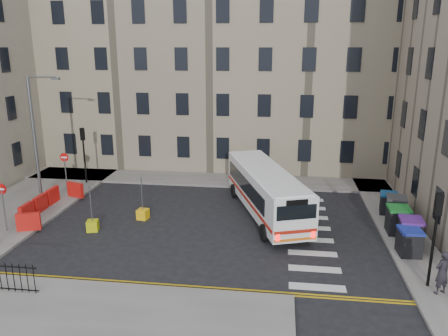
% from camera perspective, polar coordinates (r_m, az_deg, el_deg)
% --- Properties ---
extents(ground, '(120.00, 120.00, 0.00)m').
position_cam_1_polar(ground, '(25.04, 1.84, -7.70)').
color(ground, black).
rests_on(ground, ground).
extents(pavement_north, '(36.00, 3.20, 0.15)m').
position_cam_1_polar(pavement_north, '(34.00, -6.80, -1.33)').
color(pavement_north, slate).
rests_on(pavement_north, ground).
extents(pavement_east, '(2.40, 26.00, 0.15)m').
position_cam_1_polar(pavement_east, '(29.42, 20.46, -4.95)').
color(pavement_east, slate).
rests_on(pavement_east, ground).
extents(pavement_west, '(6.00, 22.00, 0.15)m').
position_cam_1_polar(pavement_west, '(30.51, -25.21, -4.75)').
color(pavement_west, slate).
rests_on(pavement_west, ground).
extents(pavement_sw, '(20.00, 6.00, 0.15)m').
position_cam_1_polar(pavement_sw, '(18.64, -24.84, -17.76)').
color(pavement_sw, slate).
rests_on(pavement_sw, ground).
extents(terrace_north, '(38.30, 10.80, 17.20)m').
position_cam_1_polar(terrace_north, '(39.52, -6.14, 13.62)').
color(terrace_north, gray).
rests_on(terrace_north, ground).
extents(traffic_light_east, '(0.28, 0.22, 4.10)m').
position_cam_1_polar(traffic_light_east, '(19.81, 25.92, -6.81)').
color(traffic_light_east, black).
rests_on(traffic_light_east, pavement_east).
extents(traffic_light_nw, '(0.28, 0.22, 4.10)m').
position_cam_1_polar(traffic_light_nw, '(33.41, -17.88, 2.67)').
color(traffic_light_nw, black).
rests_on(traffic_light_nw, pavement_west).
extents(streetlamp, '(0.50, 0.22, 8.14)m').
position_cam_1_polar(streetlamp, '(29.71, -23.51, 3.50)').
color(streetlamp, '#595B5E').
rests_on(streetlamp, pavement_west).
extents(no_entry_north, '(0.60, 0.08, 3.00)m').
position_cam_1_polar(no_entry_north, '(32.07, -20.07, 0.50)').
color(no_entry_north, '#595B5E').
rests_on(no_entry_north, pavement_west).
extents(no_entry_south, '(0.60, 0.08, 3.00)m').
position_cam_1_polar(no_entry_south, '(26.34, -26.97, -3.43)').
color(no_entry_south, '#595B5E').
rests_on(no_entry_south, pavement_west).
extents(roadworks_barriers, '(1.66, 6.26, 1.00)m').
position_cam_1_polar(roadworks_barriers, '(28.82, -22.24, -4.34)').
color(roadworks_barriers, red).
rests_on(roadworks_barriers, pavement_west).
extents(bus, '(5.56, 10.42, 2.79)m').
position_cam_1_polar(bus, '(26.38, 5.46, -2.79)').
color(bus, white).
rests_on(bus, ground).
extents(wheelie_bin_a, '(1.08, 1.23, 1.31)m').
position_cam_1_polar(wheelie_bin_a, '(23.14, 23.05, -8.85)').
color(wheelie_bin_a, black).
rests_on(wheelie_bin_a, pavement_east).
extents(wheelie_bin_b, '(1.23, 1.38, 1.42)m').
position_cam_1_polar(wheelie_bin_b, '(24.17, 23.15, -7.67)').
color(wheelie_bin_b, black).
rests_on(wheelie_bin_b, pavement_east).
extents(wheelie_bin_c, '(1.18, 1.35, 1.45)m').
position_cam_1_polar(wheelie_bin_c, '(25.46, 21.76, -6.31)').
color(wheelie_bin_c, black).
rests_on(wheelie_bin_c, pavement_east).
extents(wheelie_bin_d, '(1.33, 1.46, 1.41)m').
position_cam_1_polar(wheelie_bin_d, '(27.24, 21.53, -4.92)').
color(wheelie_bin_d, black).
rests_on(wheelie_bin_d, pavement_east).
extents(wheelie_bin_e, '(1.18, 1.30, 1.27)m').
position_cam_1_polar(wheelie_bin_e, '(28.21, 20.68, -4.29)').
color(wheelie_bin_e, black).
rests_on(wheelie_bin_e, pavement_east).
extents(pedestrian, '(0.82, 0.72, 1.88)m').
position_cam_1_polar(pedestrian, '(20.13, 26.60, -12.10)').
color(pedestrian, black).
rests_on(pedestrian, pavement_east).
extents(bollard_yellow, '(0.69, 0.69, 0.60)m').
position_cam_1_polar(bollard_yellow, '(26.47, -10.54, -5.95)').
color(bollard_yellow, yellow).
rests_on(bollard_yellow, ground).
extents(bollard_chevron, '(0.72, 0.72, 0.60)m').
position_cam_1_polar(bollard_chevron, '(25.49, -16.78, -7.23)').
color(bollard_chevron, '#B8C00B').
rests_on(bollard_chevron, ground).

